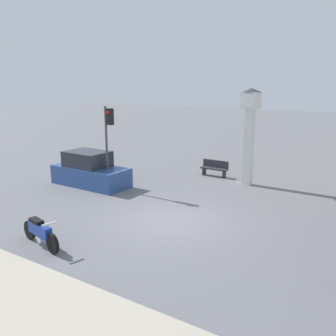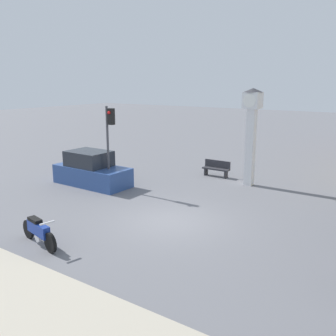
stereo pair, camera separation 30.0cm
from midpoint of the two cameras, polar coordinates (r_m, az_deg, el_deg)
ground_plane at (r=14.85m, az=-0.29°, el=-8.09°), size 120.00×120.00×0.00m
motorcycle at (r=13.30m, az=-19.52°, el=-9.23°), size 2.24×0.67×1.00m
clock_tower at (r=19.76m, az=11.95°, el=6.77°), size 0.98×0.98×5.04m
traffic_light at (r=18.85m, az=-9.54°, el=5.31°), size 0.50×0.35×4.18m
bench at (r=21.74m, az=6.73°, el=0.03°), size 1.60×0.44×0.92m
parked_car at (r=20.13m, az=-12.23°, el=-0.48°), size 4.22×1.85×1.80m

